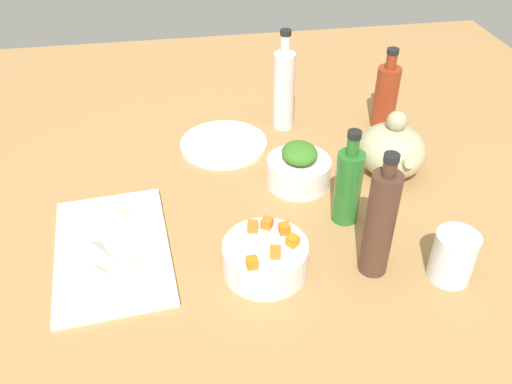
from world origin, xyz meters
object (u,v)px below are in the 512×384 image
at_px(bowl_greens, 298,172).
at_px(bottle_3, 380,223).
at_px(plate_tofu, 224,144).
at_px(bottle_2, 284,88).
at_px(cutting_board, 113,250).
at_px(bottle_1, 348,185).
at_px(teapot, 392,150).
at_px(drinking_glass_0, 453,256).
at_px(bottle_0, 386,95).
at_px(bowl_carrots, 265,258).

bearing_deg(bowl_greens, bottle_3, 14.76).
bearing_deg(bottle_3, plate_tofu, -154.65).
bearing_deg(plate_tofu, bottle_2, 114.09).
height_order(cutting_board, bottle_1, bottle_1).
xyz_separation_m(bowl_greens, bottle_2, (-0.24, 0.02, 0.07)).
bearing_deg(teapot, bowl_greens, -87.40).
bearing_deg(cutting_board, drinking_glass_0, 74.84).
xyz_separation_m(plate_tofu, bottle_1, (0.30, 0.20, 0.08)).
relative_size(plate_tofu, bottle_0, 1.02).
bearing_deg(drinking_glass_0, bottle_0, 172.61).
distance_m(plate_tofu, bowl_carrots, 0.42).
bearing_deg(bottle_0, bottle_3, -21.81).
relative_size(bowl_greens, bottle_3, 0.56).
distance_m(bottle_1, bottle_2, 0.37).
xyz_separation_m(teapot, bottle_2, (-0.23, -0.19, 0.04)).
bearing_deg(bottle_0, bowl_carrots, -39.95).
bearing_deg(bottle_2, bowl_carrots, -15.25).
xyz_separation_m(cutting_board, bottle_2, (-0.39, 0.40, 0.10)).
bearing_deg(bottle_0, bowl_greens, -51.73).
relative_size(bowl_carrots, drinking_glass_0, 1.61).
relative_size(plate_tofu, bottle_1, 1.03).
bearing_deg(bottle_2, bottle_3, 6.00).
relative_size(teapot, bottle_0, 0.84).
bearing_deg(drinking_glass_0, teapot, 178.04).
relative_size(teapot, bottle_3, 0.70).
height_order(bottle_2, bottle_3, bottle_2).
bearing_deg(bowl_greens, cutting_board, -68.19).
bearing_deg(bottle_0, teapot, -15.82).
distance_m(bottle_0, bottle_2, 0.25).
height_order(plate_tofu, bottle_0, bottle_0).
bearing_deg(bottle_3, cutting_board, -104.56).
height_order(bottle_1, bottle_3, bottle_3).
relative_size(cutting_board, drinking_glass_0, 3.49).
height_order(cutting_board, bottle_2, bottle_2).
distance_m(bottle_2, bottle_3, 0.52).
height_order(plate_tofu, bottle_3, bottle_3).
relative_size(bowl_carrots, bottle_3, 0.62).
distance_m(bowl_greens, bottle_0, 0.34).
xyz_separation_m(bottle_1, bottle_2, (-0.37, -0.05, 0.02)).
xyz_separation_m(bowl_greens, bottle_1, (0.13, 0.06, 0.05)).
height_order(bowl_greens, bottle_1, bottle_1).
bearing_deg(bottle_1, drinking_glass_0, 36.25).
bearing_deg(teapot, bottle_3, -25.76).
bearing_deg(cutting_board, bottle_3, 75.44).
xyz_separation_m(bottle_2, bottle_3, (0.51, 0.05, 0.00)).
relative_size(bottle_3, drinking_glass_0, 2.61).
bearing_deg(plate_tofu, bottle_3, 25.35).
bearing_deg(cutting_board, bottle_1, 93.06).
xyz_separation_m(bottle_1, drinking_glass_0, (0.18, 0.13, -0.04)).
bearing_deg(bottle_1, bowl_greens, -153.87).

